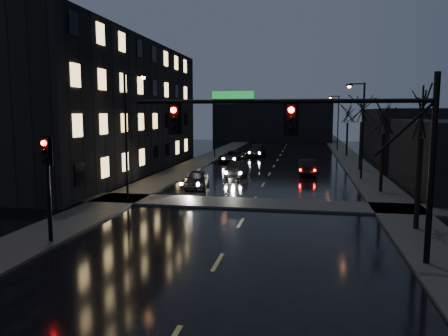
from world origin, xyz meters
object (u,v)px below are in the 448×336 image
at_px(oncoming_car_c, 232,157).
at_px(oncoming_car_d, 256,151).
at_px(oncoming_car_b, 237,169).
at_px(oncoming_car_a, 197,179).
at_px(lead_car, 307,167).

height_order(oncoming_car_c, oncoming_car_d, oncoming_car_d).
height_order(oncoming_car_b, oncoming_car_d, oncoming_car_d).
xyz_separation_m(oncoming_car_c, oncoming_car_d, (1.92, 7.23, 0.07)).
relative_size(oncoming_car_a, oncoming_car_d, 0.77).
height_order(oncoming_car_a, oncoming_car_b, same).
relative_size(oncoming_car_b, oncoming_car_c, 0.84).
relative_size(oncoming_car_b, oncoming_car_d, 0.79).
bearing_deg(oncoming_car_d, oncoming_car_a, -92.53).
xyz_separation_m(oncoming_car_b, oncoming_car_c, (-2.24, 10.80, -0.00)).
bearing_deg(oncoming_car_c, oncoming_car_d, 81.66).
xyz_separation_m(oncoming_car_a, lead_car, (8.07, 8.63, 0.04)).
bearing_deg(oncoming_car_c, oncoming_car_a, -82.82).
height_order(oncoming_car_b, lead_car, lead_car).
height_order(oncoming_car_a, oncoming_car_c, oncoming_car_a).
xyz_separation_m(oncoming_car_b, oncoming_car_d, (-0.32, 18.03, 0.07)).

